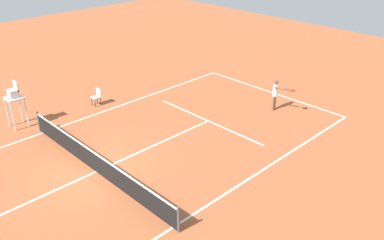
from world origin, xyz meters
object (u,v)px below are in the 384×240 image
at_px(player_serving, 276,92).
at_px(tennis_ball, 264,120).
at_px(courtside_chair_mid, 97,96).
at_px(umpire_chair, 14,97).

relative_size(player_serving, tennis_ball, 26.14).
height_order(player_serving, courtside_chair_mid, player_serving).
height_order(player_serving, tennis_ball, player_serving).
bearing_deg(tennis_ball, courtside_chair_mid, 32.97).
height_order(tennis_ball, umpire_chair, umpire_chair).
bearing_deg(courtside_chair_mid, tennis_ball, -147.03).
bearing_deg(umpire_chair, player_serving, -126.02).
bearing_deg(tennis_ball, umpire_chair, 48.25).
relative_size(umpire_chair, courtside_chair_mid, 2.54).
relative_size(tennis_ball, courtside_chair_mid, 0.07).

